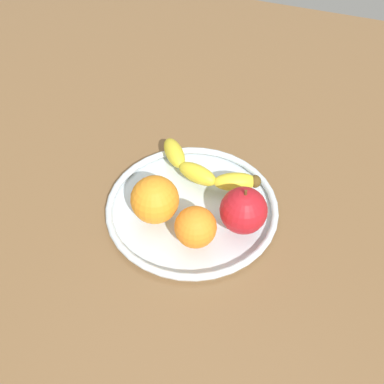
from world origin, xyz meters
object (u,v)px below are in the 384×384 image
orange_front_left (155,200)px  orange_center (196,227)px  banana (204,170)px  apple (244,211)px  fruit_bowl (192,207)px

orange_front_left → orange_center: orange_front_left is taller
banana → apple: 12.98cm
orange_front_left → orange_center: 8.26cm
apple → orange_front_left: 14.19cm
banana → orange_front_left: bearing=-97.0°
orange_front_left → orange_center: (7.82, -2.60, -0.63)cm
banana → fruit_bowl: bearing=-73.3°
apple → orange_front_left: size_ratio=1.07×
banana → orange_front_left: (-4.49, -11.32, 2.32)cm
banana → orange_front_left: size_ratio=2.63×
orange_center → fruit_bowl: bearing=113.8°
fruit_bowl → banana: 7.38cm
apple → banana: bearing=137.6°
orange_front_left → apple: bearing=11.0°
apple → orange_front_left: (-13.94, -2.70, 0.14)cm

